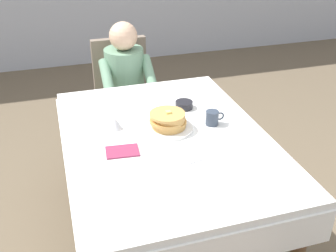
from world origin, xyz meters
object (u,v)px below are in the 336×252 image
object	(u,v)px
chair_diner	(123,89)
syrup_pitcher	(115,123)
dining_table_main	(166,150)
knife_right_of_plate	(201,126)
plate_breakfast	(168,128)
cup_coffee	(212,118)
bowl_butter	(184,105)
spoon_near_edge	(198,161)
fork_left_of_plate	(137,136)
diner_person	(126,81)
breakfast_stack	(168,120)

from	to	relation	value
chair_diner	syrup_pitcher	world-z (taller)	chair_diner
dining_table_main	knife_right_of_plate	xyz separation A→B (m)	(0.22, 0.05, 0.09)
plate_breakfast	cup_coffee	distance (m)	0.27
bowl_butter	knife_right_of_plate	distance (m)	0.25
chair_diner	syrup_pitcher	xyz separation A→B (m)	(-0.23, -1.01, 0.25)
bowl_butter	spoon_near_edge	size ratio (longest dim) A/B	0.73
cup_coffee	knife_right_of_plate	xyz separation A→B (m)	(-0.07, -0.00, -0.04)
dining_table_main	knife_right_of_plate	size ratio (longest dim) A/B	7.62
dining_table_main	cup_coffee	distance (m)	0.33
dining_table_main	fork_left_of_plate	bearing A→B (deg)	162.84
diner_person	knife_right_of_plate	bearing A→B (deg)	104.24
knife_right_of_plate	diner_person	bearing A→B (deg)	19.62
breakfast_stack	fork_left_of_plate	bearing A→B (deg)	-173.89
cup_coffee	plate_breakfast	bearing A→B (deg)	176.26
plate_breakfast	syrup_pitcher	xyz separation A→B (m)	(-0.29, 0.09, 0.03)
dining_table_main	plate_breakfast	bearing A→B (deg)	65.30
diner_person	bowl_butter	bearing A→B (deg)	107.80
plate_breakfast	bowl_butter	bearing A→B (deg)	53.11
knife_right_of_plate	spoon_near_edge	size ratio (longest dim) A/B	1.33
plate_breakfast	bowl_butter	distance (m)	0.29
spoon_near_edge	knife_right_of_plate	bearing A→B (deg)	54.90
diner_person	spoon_near_edge	bearing A→B (deg)	94.60
breakfast_stack	cup_coffee	size ratio (longest dim) A/B	1.89
diner_person	chair_diner	bearing A→B (deg)	-90.00
bowl_butter	fork_left_of_plate	size ratio (longest dim) A/B	0.61
syrup_pitcher	knife_right_of_plate	size ratio (longest dim) A/B	0.40
breakfast_stack	spoon_near_edge	world-z (taller)	breakfast_stack
chair_diner	spoon_near_edge	size ratio (longest dim) A/B	6.20
syrup_pitcher	knife_right_of_plate	bearing A→B (deg)	-13.16
chair_diner	breakfast_stack	size ratio (longest dim) A/B	4.36
breakfast_stack	plate_breakfast	bearing A→B (deg)	-142.37
dining_table_main	chair_diner	xyz separation A→B (m)	(-0.02, 1.17, -0.12)
diner_person	plate_breakfast	bearing A→B (deg)	93.33
plate_breakfast	bowl_butter	world-z (taller)	bowl_butter
chair_diner	fork_left_of_plate	size ratio (longest dim) A/B	5.17
bowl_butter	cup_coffee	bearing A→B (deg)	-70.35
plate_breakfast	knife_right_of_plate	size ratio (longest dim) A/B	1.40
bowl_butter	fork_left_of_plate	world-z (taller)	bowl_butter
plate_breakfast	cup_coffee	size ratio (longest dim) A/B	2.48
dining_table_main	syrup_pitcher	bearing A→B (deg)	147.84
diner_person	knife_right_of_plate	world-z (taller)	diner_person
chair_diner	cup_coffee	xyz separation A→B (m)	(0.32, -1.12, 0.25)
chair_diner	knife_right_of_plate	size ratio (longest dim) A/B	4.65
chair_diner	diner_person	size ratio (longest dim) A/B	0.83
syrup_pitcher	fork_left_of_plate	world-z (taller)	syrup_pitcher
cup_coffee	knife_right_of_plate	bearing A→B (deg)	-177.78
cup_coffee	knife_right_of_plate	world-z (taller)	cup_coffee
plate_breakfast	syrup_pitcher	world-z (taller)	syrup_pitcher
breakfast_stack	bowl_butter	bearing A→B (deg)	53.15
chair_diner	syrup_pitcher	size ratio (longest dim) A/B	11.62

